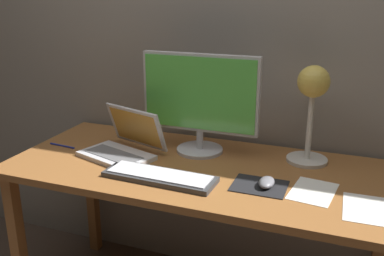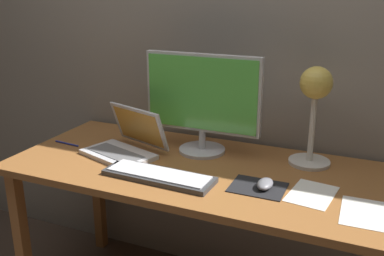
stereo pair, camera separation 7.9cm
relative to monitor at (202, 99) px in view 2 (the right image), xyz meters
name	(u,v)px [view 2 (the right image)]	position (x,y,z in m)	size (l,w,h in m)	color
back_wall	(235,20)	(0.06, 0.24, 0.32)	(4.80, 0.06, 2.60)	gray
desk	(201,184)	(0.06, -0.16, -0.32)	(1.60, 0.70, 0.74)	#935B2D
monitor	(202,99)	(0.00, 0.00, 0.00)	(0.52, 0.21, 0.44)	silver
keyboard_main	(159,176)	(-0.04, -0.33, -0.23)	(0.44, 0.16, 0.03)	#38383A
laptop	(128,141)	(-0.29, -0.14, -0.18)	(0.38, 0.34, 0.20)	silver
desk_lamp	(315,98)	(0.46, 0.05, 0.04)	(0.17, 0.17, 0.41)	beige
mousepad	(258,187)	(0.33, -0.26, -0.24)	(0.20, 0.16, 0.00)	black
mouse	(265,184)	(0.35, -0.26, -0.22)	(0.06, 0.10, 0.03)	slate
paper_sheet_near_mouse	(312,194)	(0.52, -0.23, -0.24)	(0.15, 0.21, 0.00)	white
paper_sheet_by_keyboard	(364,213)	(0.70, -0.30, -0.24)	(0.15, 0.21, 0.00)	white
pen	(67,144)	(-0.62, -0.17, -0.24)	(0.01, 0.01, 0.14)	#2633A5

